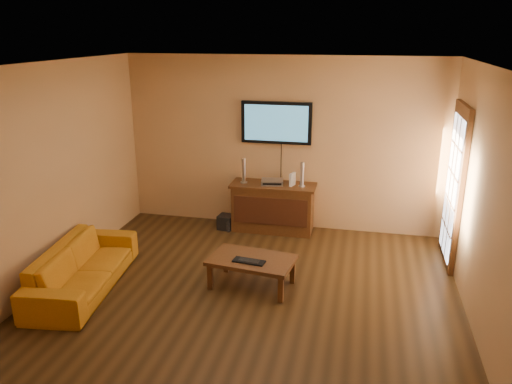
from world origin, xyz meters
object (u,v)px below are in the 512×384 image
(game_console, at_px, (292,179))
(keyboard, at_px, (249,261))
(speaker_left, at_px, (244,172))
(bottle, at_px, (228,227))
(speaker_right, at_px, (302,176))
(subwoofer, at_px, (226,222))
(coffee_table, at_px, (252,262))
(media_console, at_px, (273,207))
(television, at_px, (276,123))
(sofa, at_px, (82,260))
(av_receiver, at_px, (272,182))

(game_console, height_order, keyboard, game_console)
(speaker_left, relative_size, bottle, 2.14)
(speaker_right, relative_size, subwoofer, 1.65)
(coffee_table, height_order, speaker_right, speaker_right)
(game_console, bearing_deg, speaker_right, 14.16)
(media_console, distance_m, subwoofer, 0.80)
(media_console, distance_m, keyboard, 1.96)
(television, relative_size, game_console, 5.42)
(media_console, bearing_deg, coffee_table, -87.40)
(speaker_left, bearing_deg, coffee_table, -73.39)
(subwoofer, bearing_deg, speaker_left, 25.99)
(coffee_table, distance_m, game_console, 1.94)
(coffee_table, relative_size, speaker_left, 2.79)
(television, xyz_separation_m, game_console, (0.30, -0.22, -0.83))
(sofa, relative_size, speaker_right, 4.99)
(game_console, relative_size, keyboard, 0.50)
(television, relative_size, av_receiver, 3.25)
(bottle, bearing_deg, game_console, 12.98)
(television, height_order, av_receiver, television)
(av_receiver, distance_m, bottle, 1.00)
(subwoofer, bearing_deg, sofa, -110.72)
(game_console, bearing_deg, media_console, -163.30)
(coffee_table, bearing_deg, speaker_left, 106.61)
(game_console, bearing_deg, television, 161.83)
(television, relative_size, bottle, 5.96)
(coffee_table, distance_m, keyboard, 0.12)
(coffee_table, relative_size, subwoofer, 4.78)
(av_receiver, relative_size, subwoofer, 1.46)
(av_receiver, bearing_deg, game_console, -10.33)
(speaker_left, distance_m, keyboard, 2.10)
(coffee_table, height_order, game_console, game_console)
(coffee_table, bearing_deg, av_receiver, 93.04)
(media_console, bearing_deg, keyboard, -87.87)
(television, bearing_deg, bottle, -146.70)
(av_receiver, bearing_deg, media_console, -18.56)
(speaker_right, relative_size, av_receiver, 1.13)
(television, relative_size, speaker_left, 2.78)
(speaker_left, distance_m, game_console, 0.77)
(television, xyz_separation_m, subwoofer, (-0.74, -0.32, -1.57))
(coffee_table, relative_size, av_receiver, 3.27)
(media_console, xyz_separation_m, coffee_table, (0.08, -1.86, -0.06))
(speaker_right, xyz_separation_m, av_receiver, (-0.46, 0.02, -0.14))
(television, xyz_separation_m, coffee_table, (0.08, -2.07, -1.36))
(sofa, distance_m, av_receiver, 3.06)
(av_receiver, bearing_deg, coffee_table, -95.80)
(sofa, bearing_deg, av_receiver, -46.06)
(media_console, relative_size, subwoofer, 5.75)
(television, xyz_separation_m, keyboard, (0.07, -2.17, -1.30))
(speaker_left, bearing_deg, speaker_right, -0.10)
(media_console, height_order, subwoofer, media_console)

